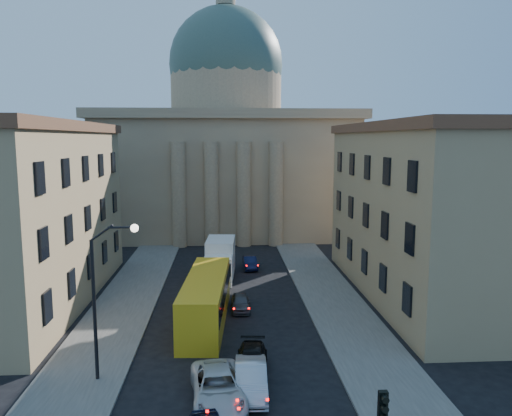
# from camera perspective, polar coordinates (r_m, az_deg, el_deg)

# --- Properties ---
(sidewalk_left) EXTENTS (5.00, 60.00, 0.15)m
(sidewalk_left) POSITION_cam_1_polar(r_m,az_deg,el_deg) (39.77, -15.55, -11.86)
(sidewalk_left) COLOR #54524D
(sidewalk_left) RESTS_ON ground
(sidewalk_right) EXTENTS (5.00, 60.00, 0.15)m
(sidewalk_right) POSITION_cam_1_polar(r_m,az_deg,el_deg) (39.92, 9.62, -11.60)
(sidewalk_right) COLOR #54524D
(sidewalk_right) RESTS_ON ground
(church) EXTENTS (68.02, 28.76, 36.60)m
(church) POSITION_cam_1_polar(r_m,az_deg,el_deg) (74.08, -3.36, 6.78)
(church) COLOR #8B7056
(church) RESTS_ON ground
(building_left) EXTENTS (11.60, 26.60, 14.70)m
(building_left) POSITION_cam_1_polar(r_m,az_deg,el_deg) (44.27, -25.66, -0.54)
(building_left) COLOR #A0865E
(building_left) RESTS_ON ground
(building_right) EXTENTS (11.60, 26.60, 14.70)m
(building_right) POSITION_cam_1_polar(r_m,az_deg,el_deg) (44.55, 19.36, -0.16)
(building_right) COLOR #A0865E
(building_right) RESTS_ON ground
(street_lamp) EXTENTS (2.62, 0.44, 8.83)m
(street_lamp) POSITION_cam_1_polar(r_m,az_deg,el_deg) (28.56, -17.04, -8.82)
(street_lamp) COLOR black
(street_lamp) RESTS_ON ground
(car_right_near) EXTENTS (1.78, 4.77, 1.56)m
(car_right_near) POSITION_cam_1_polar(r_m,az_deg,el_deg) (27.79, -0.58, -18.95)
(car_right_near) COLOR #AEB1B6
(car_right_near) RESTS_ON ground
(car_left_mid) EXTENTS (3.16, 5.89, 1.57)m
(car_left_mid) POSITION_cam_1_polar(r_m,az_deg,el_deg) (27.06, -4.39, -19.75)
(car_left_mid) COLOR silver
(car_left_mid) RESTS_ON ground
(car_right_mid) EXTENTS (2.14, 4.53, 1.28)m
(car_right_mid) POSITION_cam_1_polar(r_m,az_deg,el_deg) (30.16, -0.46, -16.99)
(car_right_mid) COLOR black
(car_right_mid) RESTS_ON ground
(car_right_far) EXTENTS (1.44, 3.59, 1.22)m
(car_right_far) POSITION_cam_1_polar(r_m,az_deg,el_deg) (39.79, -1.78, -10.74)
(car_right_far) COLOR #4A4A4F
(car_right_far) RESTS_ON ground
(car_right_distant) EXTENTS (1.50, 3.81, 1.23)m
(car_right_distant) POSITION_cam_1_polar(r_m,az_deg,el_deg) (51.88, -0.69, -6.27)
(car_right_distant) COLOR #0E1432
(car_right_distant) RESTS_ON ground
(city_bus) EXTENTS (3.57, 12.26, 3.41)m
(city_bus) POSITION_cam_1_polar(r_m,az_deg,el_deg) (37.07, -5.73, -10.20)
(city_bus) COLOR gold
(city_bus) RESTS_ON ground
(box_truck) EXTENTS (3.00, 6.77, 3.64)m
(box_truck) POSITION_cam_1_polar(r_m,az_deg,el_deg) (48.38, -4.14, -5.99)
(box_truck) COLOR silver
(box_truck) RESTS_ON ground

